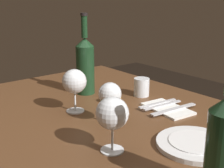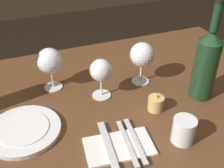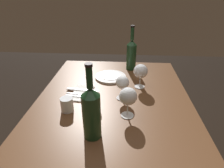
{
  "view_description": "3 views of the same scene",
  "coord_description": "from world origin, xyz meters",
  "px_view_note": "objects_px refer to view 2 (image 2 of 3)",
  "views": [
    {
      "loc": [
        0.79,
        -0.64,
        1.16
      ],
      "look_at": [
        -0.01,
        0.01,
        0.85
      ],
      "focal_mm": 48.74,
      "sensor_mm": 36.0,
      "label": 1
    },
    {
      "loc": [
        0.3,
        0.69,
        1.32
      ],
      "look_at": [
        0.05,
        0.03,
        0.83
      ],
      "focal_mm": 43.87,
      "sensor_mm": 36.0,
      "label": 2
    },
    {
      "loc": [
        -0.91,
        -0.06,
        1.34
      ],
      "look_at": [
        0.07,
        0.01,
        0.83
      ],
      "focal_mm": 30.84,
      "sensor_mm": 36.0,
      "label": 3
    }
  ],
  "objects_px": {
    "votive_candle": "(156,104)",
    "table_knife": "(109,148)",
    "wine_glass_left": "(50,62)",
    "wine_glass_centre": "(101,71)",
    "wine_bottle": "(206,63)",
    "dinner_plate": "(24,130)",
    "fork_outer": "(135,140)",
    "folded_napkin": "(119,147)",
    "fork_inner": "(127,142)",
    "wine_glass_right": "(142,55)",
    "water_tumbler": "(183,131)"
  },
  "relations": [
    {
      "from": "votive_candle",
      "to": "table_knife",
      "type": "height_order",
      "value": "votive_candle"
    },
    {
      "from": "votive_candle",
      "to": "wine_glass_left",
      "type": "bearing_deg",
      "value": -40.62
    },
    {
      "from": "wine_glass_centre",
      "to": "wine_bottle",
      "type": "height_order",
      "value": "wine_bottle"
    },
    {
      "from": "wine_glass_centre",
      "to": "dinner_plate",
      "type": "relative_size",
      "value": 0.65
    },
    {
      "from": "wine_glass_centre",
      "to": "fork_outer",
      "type": "distance_m",
      "value": 0.26
    },
    {
      "from": "folded_napkin",
      "to": "dinner_plate",
      "type": "bearing_deg",
      "value": -33.63
    },
    {
      "from": "wine_glass_left",
      "to": "fork_inner",
      "type": "xyz_separation_m",
      "value": [
        -0.14,
        0.36,
        -0.1
      ]
    },
    {
      "from": "wine_glass_left",
      "to": "wine_glass_right",
      "type": "distance_m",
      "value": 0.33
    },
    {
      "from": "wine_glass_right",
      "to": "water_tumbler",
      "type": "xyz_separation_m",
      "value": [
        0.02,
        0.32,
        -0.08
      ]
    },
    {
      "from": "wine_glass_right",
      "to": "dinner_plate",
      "type": "relative_size",
      "value": 0.73
    },
    {
      "from": "dinner_plate",
      "to": "table_knife",
      "type": "height_order",
      "value": "dinner_plate"
    },
    {
      "from": "dinner_plate",
      "to": "wine_glass_centre",
      "type": "bearing_deg",
      "value": -162.21
    },
    {
      "from": "wine_glass_left",
      "to": "water_tumbler",
      "type": "height_order",
      "value": "wine_glass_left"
    },
    {
      "from": "water_tumbler",
      "to": "votive_candle",
      "type": "height_order",
      "value": "water_tumbler"
    },
    {
      "from": "wine_glass_left",
      "to": "wine_glass_right",
      "type": "relative_size",
      "value": 0.98
    },
    {
      "from": "wine_bottle",
      "to": "folded_napkin",
      "type": "relative_size",
      "value": 1.71
    },
    {
      "from": "folded_napkin",
      "to": "table_knife",
      "type": "height_order",
      "value": "table_knife"
    },
    {
      "from": "wine_glass_left",
      "to": "votive_candle",
      "type": "bearing_deg",
      "value": 139.38
    },
    {
      "from": "wine_glass_right",
      "to": "fork_inner",
      "type": "distance_m",
      "value": 0.35
    },
    {
      "from": "wine_glass_right",
      "to": "fork_inner",
      "type": "height_order",
      "value": "wine_glass_right"
    },
    {
      "from": "votive_candle",
      "to": "fork_outer",
      "type": "distance_m",
      "value": 0.17
    },
    {
      "from": "votive_candle",
      "to": "fork_outer",
      "type": "xyz_separation_m",
      "value": [
        0.13,
        0.11,
        -0.01
      ]
    },
    {
      "from": "wine_glass_right",
      "to": "wine_glass_centre",
      "type": "height_order",
      "value": "wine_glass_right"
    },
    {
      "from": "wine_glass_left",
      "to": "votive_candle",
      "type": "distance_m",
      "value": 0.39
    },
    {
      "from": "wine_glass_right",
      "to": "wine_bottle",
      "type": "height_order",
      "value": "wine_bottle"
    },
    {
      "from": "votive_candle",
      "to": "fork_outer",
      "type": "relative_size",
      "value": 0.37
    },
    {
      "from": "wine_glass_centre",
      "to": "table_knife",
      "type": "xyz_separation_m",
      "value": [
        0.07,
        0.25,
        -0.09
      ]
    },
    {
      "from": "wine_glass_right",
      "to": "votive_candle",
      "type": "height_order",
      "value": "wine_glass_right"
    },
    {
      "from": "wine_glass_centre",
      "to": "votive_candle",
      "type": "height_order",
      "value": "wine_glass_centre"
    },
    {
      "from": "dinner_plate",
      "to": "folded_napkin",
      "type": "height_order",
      "value": "dinner_plate"
    },
    {
      "from": "dinner_plate",
      "to": "wine_bottle",
      "type": "bearing_deg",
      "value": 176.69
    },
    {
      "from": "fork_outer",
      "to": "votive_candle",
      "type": "bearing_deg",
      "value": -138.41
    },
    {
      "from": "wine_glass_left",
      "to": "dinner_plate",
      "type": "height_order",
      "value": "wine_glass_left"
    },
    {
      "from": "water_tumbler",
      "to": "table_knife",
      "type": "distance_m",
      "value": 0.22
    },
    {
      "from": "wine_glass_right",
      "to": "wine_glass_centre",
      "type": "bearing_deg",
      "value": 10.37
    },
    {
      "from": "water_tumbler",
      "to": "folded_napkin",
      "type": "xyz_separation_m",
      "value": [
        0.18,
        -0.04,
        -0.03
      ]
    },
    {
      "from": "wine_bottle",
      "to": "wine_glass_left",
      "type": "bearing_deg",
      "value": -26.47
    },
    {
      "from": "wine_glass_centre",
      "to": "water_tumbler",
      "type": "distance_m",
      "value": 0.33
    },
    {
      "from": "table_knife",
      "to": "wine_glass_left",
      "type": "bearing_deg",
      "value": -77.14
    },
    {
      "from": "wine_bottle",
      "to": "votive_candle",
      "type": "height_order",
      "value": "wine_bottle"
    },
    {
      "from": "wine_bottle",
      "to": "fork_inner",
      "type": "relative_size",
      "value": 1.91
    },
    {
      "from": "dinner_plate",
      "to": "fork_inner",
      "type": "relative_size",
      "value": 1.22
    },
    {
      "from": "water_tumbler",
      "to": "table_knife",
      "type": "bearing_deg",
      "value": -10.55
    },
    {
      "from": "wine_glass_left",
      "to": "fork_outer",
      "type": "bearing_deg",
      "value": 114.25
    },
    {
      "from": "wine_glass_centre",
      "to": "fork_outer",
      "type": "height_order",
      "value": "wine_glass_centre"
    },
    {
      "from": "dinner_plate",
      "to": "table_knife",
      "type": "relative_size",
      "value": 1.04
    },
    {
      "from": "fork_outer",
      "to": "table_knife",
      "type": "xyz_separation_m",
      "value": [
        0.08,
        0.0,
        0.0
      ]
    },
    {
      "from": "table_knife",
      "to": "wine_glass_centre",
      "type": "bearing_deg",
      "value": -104.98
    },
    {
      "from": "folded_napkin",
      "to": "fork_outer",
      "type": "relative_size",
      "value": 1.12
    },
    {
      "from": "folded_napkin",
      "to": "water_tumbler",
      "type": "bearing_deg",
      "value": 167.74
    }
  ]
}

